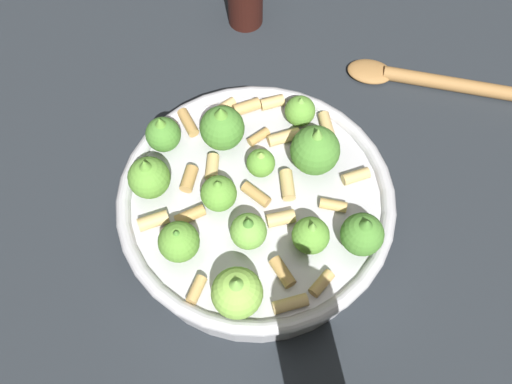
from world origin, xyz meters
TOP-DOWN VIEW (x-y plane):
  - ground_plane at (0.00, 0.00)m, footprint 2.40×2.40m
  - cooking_pan at (-0.00, -0.00)m, footprint 0.26×0.26m
  - wooden_spoon at (0.18, 0.20)m, footprint 0.23×0.04m

SIDE VIEW (x-z plane):
  - ground_plane at x=0.00m, z-range 0.00..0.00m
  - wooden_spoon at x=0.18m, z-range 0.00..0.02m
  - cooking_pan at x=0.00m, z-range -0.02..0.09m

